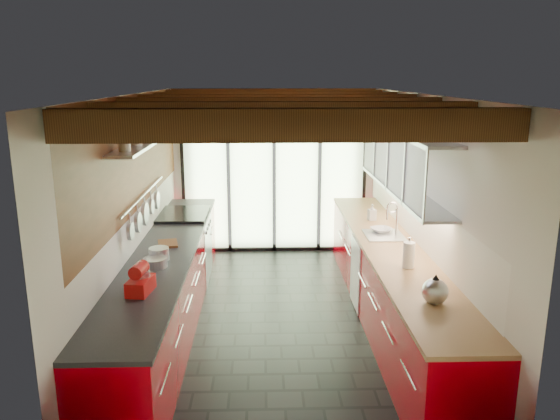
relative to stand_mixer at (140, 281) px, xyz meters
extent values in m
plane|color=black|center=(1.27, 1.28, -1.03)|extent=(5.50, 5.50, 0.00)
plane|color=silver|center=(1.27, 4.03, 0.27)|extent=(3.20, 0.00, 3.20)
plane|color=silver|center=(1.27, -1.47, 0.27)|extent=(3.20, 0.00, 3.20)
plane|color=silver|center=(-0.33, 1.28, 0.27)|extent=(0.00, 5.50, 5.50)
plane|color=silver|center=(2.87, 1.28, 0.27)|extent=(0.00, 5.50, 5.50)
plane|color=#472814|center=(1.27, 1.28, 1.57)|extent=(5.50, 5.50, 0.00)
cube|color=#593316|center=(1.27, -0.97, 1.45)|extent=(3.14, 0.14, 0.22)
cube|color=#593316|center=(1.27, -0.07, 1.45)|extent=(3.14, 0.14, 0.22)
cube|color=#593316|center=(1.27, 0.83, 1.45)|extent=(3.14, 0.14, 0.22)
cube|color=#593316|center=(1.27, 1.73, 1.45)|extent=(3.14, 0.14, 0.22)
cube|color=#593316|center=(1.27, 2.63, 1.45)|extent=(3.14, 0.14, 0.22)
cube|color=#593316|center=(1.27, 3.53, 1.45)|extent=(3.14, 0.14, 0.22)
cube|color=brown|center=(1.27, 3.99, 1.32)|extent=(3.14, 0.06, 0.50)
plane|color=brown|center=(-0.30, 1.48, 0.94)|extent=(0.00, 4.90, 4.90)
plane|color=#C6EAAD|center=(1.27, 4.01, 0.04)|extent=(2.90, 0.00, 2.90)
cube|color=black|center=(-0.18, 4.00, 0.04)|extent=(0.05, 0.04, 2.15)
cube|color=black|center=(2.72, 4.00, 0.04)|extent=(0.05, 0.04, 2.15)
cube|color=black|center=(1.27, 3.97, 0.04)|extent=(0.06, 0.05, 2.15)
cube|color=black|center=(1.27, 3.97, 1.12)|extent=(2.90, 0.05, 0.06)
cylinder|color=red|center=(1.27, 3.95, 1.32)|extent=(0.34, 0.04, 0.34)
cylinder|color=beige|center=(1.27, 3.93, 1.32)|extent=(0.28, 0.02, 0.28)
cube|color=#B2000C|center=(0.00, 1.28, -0.59)|extent=(0.65, 5.00, 0.88)
cube|color=black|center=(0.00, 1.28, -0.13)|extent=(0.68, 5.00, 0.04)
cube|color=silver|center=(0.00, 2.73, -0.59)|extent=(0.66, 0.90, 0.90)
cube|color=black|center=(0.00, 2.73, -0.10)|extent=(0.65, 0.90, 0.06)
cube|color=#B2000C|center=(2.55, 1.28, -0.59)|extent=(0.65, 5.00, 0.88)
cube|color=#9D734C|center=(2.55, 1.28, -0.13)|extent=(0.68, 5.00, 0.04)
cube|color=white|center=(2.22, 1.68, -0.59)|extent=(0.02, 0.60, 0.84)
cube|color=silver|center=(2.55, 1.68, -0.11)|extent=(0.45, 0.52, 0.02)
cylinder|color=silver|center=(2.69, 1.68, 0.07)|extent=(0.02, 0.02, 0.34)
torus|color=silver|center=(2.63, 1.68, 0.24)|extent=(0.14, 0.02, 0.14)
plane|color=silver|center=(2.53, 1.58, 0.82)|extent=(0.00, 3.00, 3.00)
cube|color=#9EA0A5|center=(2.70, 1.58, 0.48)|extent=(0.34, 3.00, 0.03)
cube|color=#9EA0A5|center=(2.70, 1.58, 1.15)|extent=(0.34, 3.00, 0.03)
cylinder|color=silver|center=(-0.27, 1.58, 0.44)|extent=(0.02, 2.20, 0.02)
cube|color=silver|center=(-0.18, 1.48, 1.07)|extent=(0.28, 2.60, 0.03)
cylinder|color=silver|center=(-0.23, 0.68, 0.26)|extent=(0.04, 0.18, 0.18)
cylinder|color=silver|center=(-0.23, 1.03, 0.26)|extent=(0.04, 0.22, 0.22)
cylinder|color=silver|center=(-0.23, 1.38, 0.26)|extent=(0.04, 0.26, 0.26)
cylinder|color=silver|center=(-0.23, 1.73, 0.26)|extent=(0.04, 0.18, 0.18)
cylinder|color=silver|center=(-0.23, 2.08, 0.26)|extent=(0.04, 0.22, 0.22)
cube|color=red|center=(0.00, -0.01, -0.04)|extent=(0.22, 0.33, 0.13)
cylinder|color=red|center=(0.00, -0.03, 0.11)|extent=(0.15, 0.22, 0.12)
cylinder|color=silver|center=(0.00, 0.05, 0.00)|extent=(0.18, 0.18, 0.13)
cylinder|color=silver|center=(0.00, 0.88, -0.05)|extent=(0.24, 0.24, 0.13)
cylinder|color=silver|center=(0.00, 0.66, -0.07)|extent=(0.28, 0.28, 0.09)
cube|color=brown|center=(0.00, 1.41, -0.10)|extent=(0.27, 0.34, 0.03)
sphere|color=silver|center=(2.54, -0.31, 0.00)|extent=(0.29, 0.29, 0.22)
cone|color=black|center=(2.54, -0.31, 0.12)|extent=(0.11, 0.11, 0.06)
cylinder|color=silver|center=(2.54, -0.19, 0.01)|extent=(0.06, 0.09, 0.05)
cylinder|color=white|center=(2.54, 0.55, 0.02)|extent=(0.16, 0.16, 0.26)
cylinder|color=silver|center=(2.54, 0.55, 0.18)|extent=(0.03, 0.03, 0.05)
imported|color=silver|center=(2.54, 2.42, 0.00)|extent=(0.11, 0.11, 0.22)
imported|color=silver|center=(2.54, 1.82, -0.08)|extent=(0.32, 0.32, 0.06)
camera|label=1|loc=(1.09, -4.57, 1.77)|focal=35.00mm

